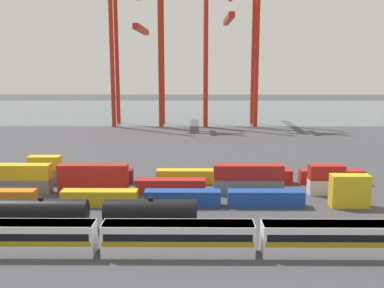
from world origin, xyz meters
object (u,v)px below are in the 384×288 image
Objects in this scene: shipping_container_2 at (100,198)px; shipping_container_15 at (326,187)px; gantry_crane_west at (138,41)px; shipping_container_18 at (46,176)px; passenger_train at (178,237)px; gantry_crane_central at (230,39)px; shipping_container_22 at (260,176)px; freight_tank_row at (41,214)px; shipping_container_13 at (248,186)px; shipping_container_5 at (349,199)px; shipping_container_20 at (117,176)px; shipping_container_3 at (183,198)px.

shipping_container_15 is (38.11, 6.93, 0.00)m from shipping_container_2.
shipping_container_18 is at bearing -95.50° from gantry_crane_west.
gantry_crane_central reaches higher than passenger_train.
shipping_container_22 is 0.24× the size of gantry_crane_west.
freight_tank_row is 3.54× the size of shipping_container_13.
freight_tank_row is (-19.20, 8.09, 0.03)m from passenger_train.
shipping_container_5 is 0.50× the size of shipping_container_22.
shipping_container_18 is at bearing 180.00° from shipping_container_20.
shipping_container_2 is 38.73m from shipping_container_15.
shipping_container_22 is 0.24× the size of gantry_crane_central.
gantry_crane_west reaches higher than shipping_container_3.
gantry_crane_west is (0.53, 106.25, 28.23)m from freight_tank_row.
shipping_container_5 is at bearing 0.00° from shipping_container_2.
passenger_train is 18.09m from shipping_container_3.
shipping_container_5 and shipping_container_13 have the same top height.
gantry_crane_central is (33.13, -0.25, 0.55)m from gantry_crane_west.
shipping_container_15 is at bearing -83.38° from gantry_crane_central.
shipping_container_18 and shipping_container_22 have the same top height.
freight_tank_row is 24.65m from shipping_container_20.
shipping_container_22 is at bearing 0.00° from shipping_container_20.
shipping_container_13 is at bearing -15.96° from shipping_container_20.
passenger_train reaches higher than shipping_container_2.
shipping_container_2 is 19.22m from shipping_container_18.
shipping_container_18 is at bearing 180.00° from shipping_container_22.
shipping_container_20 is at bearing 160.66° from shipping_container_5.
gantry_crane_west reaches higher than freight_tank_row.
shipping_container_2 is 2.00× the size of shipping_container_5.
gantry_crane_central is at bearing 71.53° from shipping_container_20.
shipping_container_3 is 102.29m from gantry_crane_west.
shipping_container_2 is at bearing -46.17° from shipping_container_18.
shipping_container_13 is 38.50m from shipping_container_18.
shipping_container_15 is at bearing 10.31° from shipping_container_2.
shipping_container_3 is 1.00× the size of shipping_container_13.
passenger_train is at bearing -89.94° from shipping_container_3.
shipping_container_2 is 104.27m from gantry_crane_central.
gantry_crane_west reaches higher than shipping_container_2.
gantry_crane_west is (-18.65, 96.28, 29.10)m from shipping_container_3.
shipping_container_20 is at bearing -86.05° from gantry_crane_west.
shipping_container_2 is at bearing -153.32° from shipping_container_22.
shipping_container_5 is at bearing -64.85° from gantry_crane_west.
shipping_container_13 is (11.28, 6.93, 0.00)m from shipping_container_3.
shipping_container_3 is at bearing 90.06° from passenger_train.
passenger_train is 35.00m from shipping_container_22.
shipping_container_13 is at bearing -10.37° from shipping_container_18.
shipping_container_2 is at bearing -86.81° from gantry_crane_west.
shipping_container_3 is at bearing -164.40° from shipping_container_15.
shipping_container_5 and shipping_container_22 have the same top height.
shipping_container_5 and shipping_container_20 have the same top height.
shipping_container_13 is at bearing 65.75° from passenger_train.
gantry_crane_central reaches higher than shipping_container_18.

